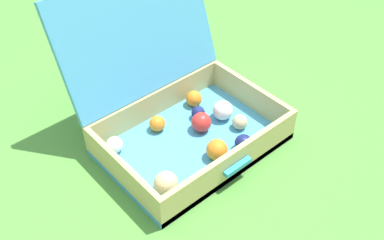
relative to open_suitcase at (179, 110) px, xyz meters
The scene contains 2 objects.
ground_plane 0.15m from the open_suitcase, 151.78° to the right, with size 16.00×16.00×0.00m, color #4C8C38.
open_suitcase is the anchor object (origin of this frame).
Camera 1 is at (-0.69, -0.91, 1.16)m, focal length 43.32 mm.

